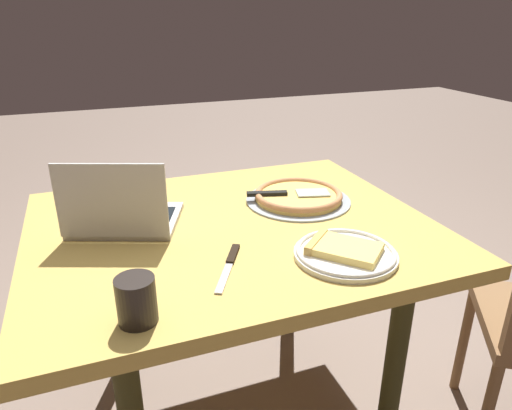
% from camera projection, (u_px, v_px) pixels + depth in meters
% --- Properties ---
extents(dining_table, '(1.18, 0.96, 0.75)m').
position_uv_depth(dining_table, '(233.00, 249.00, 1.44)').
color(dining_table, tan).
rests_on(dining_table, ground_plane).
extents(laptop, '(0.37, 0.34, 0.23)m').
position_uv_depth(laptop, '(123.00, 214.00, 1.36)').
color(laptop, '#B9B7B5').
rests_on(laptop, dining_table).
extents(pizza_plate, '(0.27, 0.27, 0.04)m').
position_uv_depth(pizza_plate, '(345.00, 252.00, 1.21)').
color(pizza_plate, silver).
rests_on(pizza_plate, dining_table).
extents(pizza_tray, '(0.35, 0.35, 0.04)m').
position_uv_depth(pizza_tray, '(298.00, 196.00, 1.56)').
color(pizza_tray, '#95A1A8').
rests_on(pizza_tray, dining_table).
extents(table_knife, '(0.13, 0.21, 0.01)m').
position_uv_depth(table_knife, '(230.00, 263.00, 1.18)').
color(table_knife, silver).
rests_on(table_knife, dining_table).
extents(drink_cup, '(0.08, 0.08, 0.10)m').
position_uv_depth(drink_cup, '(136.00, 300.00, 0.95)').
color(drink_cup, black).
rests_on(drink_cup, dining_table).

